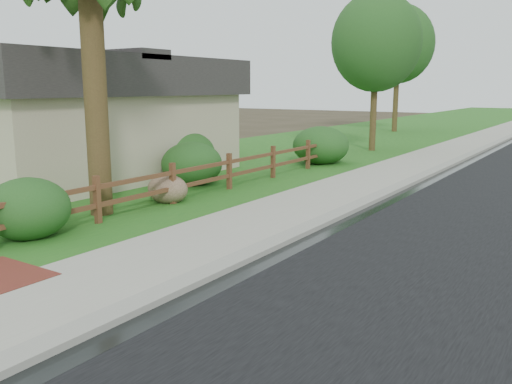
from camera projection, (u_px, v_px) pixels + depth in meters
The scene contains 13 objects.
ground at pixel (115, 304), 7.51m from camera, with size 120.00×120.00×0.00m, color #332C1B.
sidewalk at pixel (501, 131), 36.64m from camera, with size 2.20×90.00×0.10m, color #9F9B8B.
grass_strip at pixel (471, 130), 37.68m from camera, with size 1.60×90.00×0.06m, color #185418.
lawn_near at pixel (399, 127), 40.50m from camera, with size 9.00×90.00×0.04m, color #185418.
ranch_fence at pixel (203, 176), 14.59m from camera, with size 0.12×16.92×1.10m.
house at pixel (47, 113), 18.81m from camera, with size 10.60×9.60×4.05m.
boulder at pixel (168, 189), 13.91m from camera, with size 1.15×0.86×0.76m, color brown.
shrub_a at pixel (28, 209), 10.60m from camera, with size 1.64×1.64×1.23m, color #214F1C.
shrub_b at pixel (182, 153), 18.16m from camera, with size 2.22×2.22×1.55m, color #214F1C.
shrub_c at pixel (192, 164), 16.43m from camera, with size 1.85×1.85×1.34m, color #214F1C.
shrub_d at pixel (321, 145), 20.95m from camera, with size 2.18×2.18×1.48m, color #214F1C.
tree_near_left at pixel (376, 42), 24.50m from camera, with size 4.06×4.06×7.20m.
tree_mid_left at pixel (398, 44), 35.26m from camera, with size 4.63×4.63×8.28m.
Camera 1 is at (5.54, -4.82, 2.96)m, focal length 38.00 mm.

